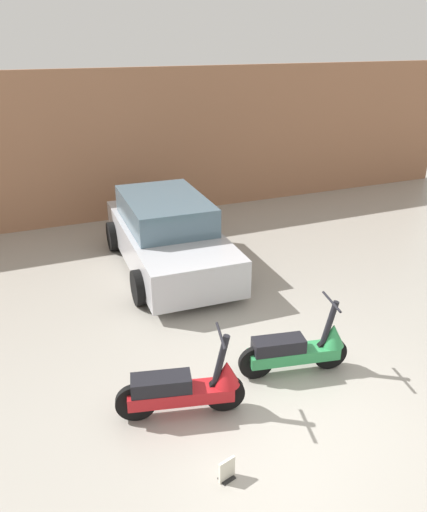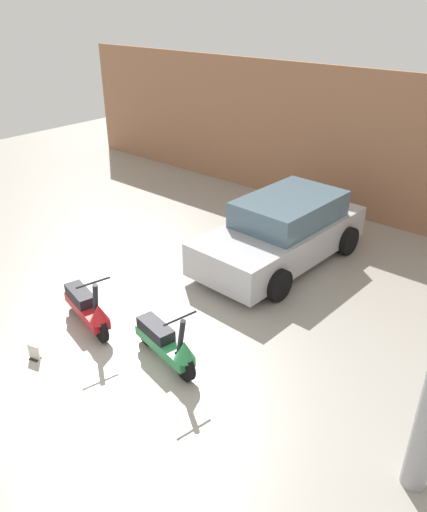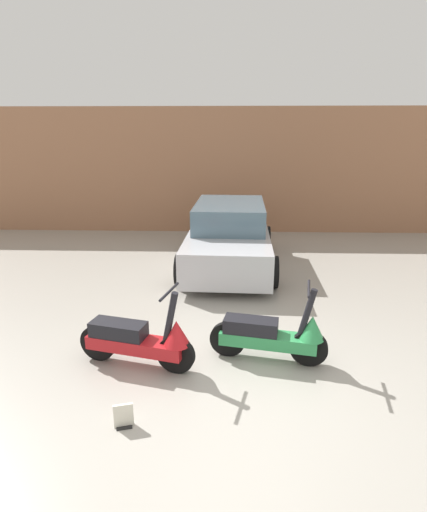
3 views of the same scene
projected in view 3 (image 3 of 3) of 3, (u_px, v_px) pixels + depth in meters
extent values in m
plane|color=#9E998E|center=(231.00, 397.00, 4.55)|extent=(28.00, 28.00, 0.00)
cube|color=#9E6B4C|center=(230.00, 171.00, 11.70)|extent=(19.60, 0.12, 3.60)
cylinder|color=black|center=(176.00, 355.00, 4.96)|extent=(0.50, 0.20, 0.49)
cylinder|color=black|center=(98.00, 343.00, 5.24)|extent=(0.50, 0.20, 0.49)
cube|color=#B2191E|center=(136.00, 344.00, 5.08)|extent=(1.31, 0.59, 0.17)
cube|color=black|center=(118.00, 329.00, 5.09)|extent=(0.76, 0.45, 0.19)
cylinder|color=black|center=(170.00, 318.00, 4.83)|extent=(0.24, 0.13, 0.69)
cylinder|color=black|center=(169.00, 292.00, 4.73)|extent=(0.17, 0.56, 0.03)
cone|color=#B2191E|center=(177.00, 333.00, 4.87)|extent=(0.40, 0.40, 0.32)
cylinder|color=black|center=(309.00, 348.00, 5.12)|extent=(0.49, 0.17, 0.48)
cylinder|color=black|center=(228.00, 339.00, 5.34)|extent=(0.49, 0.17, 0.48)
cube|color=#2D8C4C|center=(268.00, 340.00, 5.21)|extent=(1.28, 0.53, 0.17)
cube|color=black|center=(251.00, 326.00, 5.21)|extent=(0.74, 0.41, 0.19)
cylinder|color=black|center=(307.00, 314.00, 4.99)|extent=(0.23, 0.12, 0.68)
cylinder|color=black|center=(309.00, 289.00, 4.89)|extent=(0.14, 0.55, 0.03)
cone|color=#2D8C4C|center=(312.00, 327.00, 5.02)|extent=(0.38, 0.38, 0.31)
cube|color=#B7B7BC|center=(229.00, 244.00, 8.92)|extent=(1.87, 4.17, 0.68)
cube|color=slate|center=(230.00, 214.00, 8.97)|extent=(1.59, 2.36, 0.54)
cylinder|color=black|center=(272.00, 272.00, 7.71)|extent=(0.24, 0.63, 0.63)
cylinder|color=black|center=(181.00, 270.00, 7.83)|extent=(0.24, 0.63, 0.63)
cylinder|color=black|center=(266.00, 239.00, 10.13)|extent=(0.24, 0.63, 0.63)
cylinder|color=black|center=(196.00, 237.00, 10.25)|extent=(0.24, 0.63, 0.63)
cube|color=black|center=(124.00, 425.00, 4.10)|extent=(0.19, 0.16, 0.01)
cube|color=silver|center=(124.00, 415.00, 4.07)|extent=(0.20, 0.08, 0.26)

